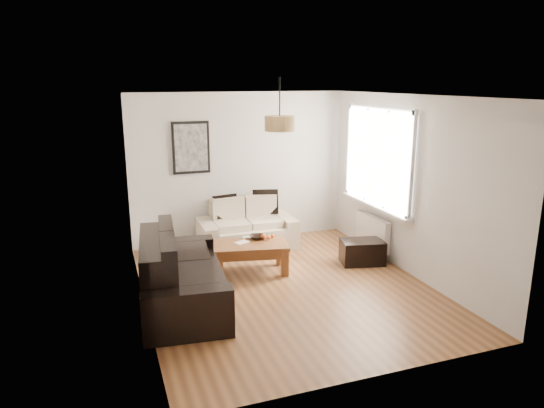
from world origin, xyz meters
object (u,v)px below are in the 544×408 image
object	(u,v)px
loveseat_cream	(247,225)
coffee_table	(251,258)
sofa_leather	(182,271)
ottoman	(362,252)

from	to	relation	value
loveseat_cream	coffee_table	xyz separation A→B (m)	(-0.27, -1.07, -0.18)
sofa_leather	ottoman	xyz separation A→B (m)	(2.88, 0.49, -0.26)
coffee_table	ottoman	world-z (taller)	coffee_table
coffee_table	loveseat_cream	bearing A→B (deg)	75.90
sofa_leather	coffee_table	size ratio (longest dim) A/B	1.89
ottoman	sofa_leather	bearing A→B (deg)	-170.32
sofa_leather	coffee_table	distance (m)	1.37
loveseat_cream	ottoman	size ratio (longest dim) A/B	2.46
ottoman	loveseat_cream	bearing A→B (deg)	138.43
loveseat_cream	sofa_leather	size ratio (longest dim) A/B	0.78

